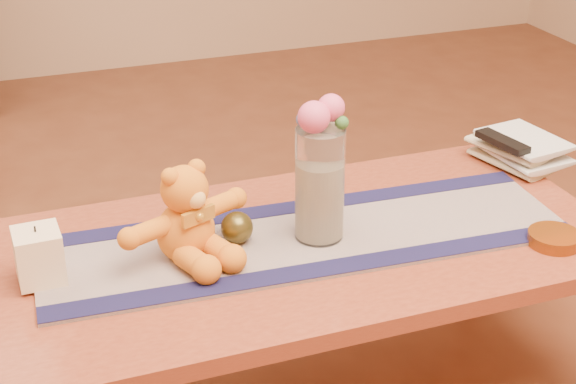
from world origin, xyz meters
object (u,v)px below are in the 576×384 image
object	(u,v)px
book_bottom	(497,166)
glass_vase	(320,184)
teddy_bear	(185,212)
pillar_candle	(39,256)
bronze_ball	(237,228)
tv_remote	(502,142)
amber_dish	(554,238)

from	to	relation	value
book_bottom	glass_vase	bearing A→B (deg)	-176.89
teddy_bear	pillar_candle	world-z (taller)	teddy_bear
bronze_ball	book_bottom	world-z (taller)	bronze_ball
teddy_bear	tv_remote	xyz separation A→B (m)	(0.89, 0.15, -0.03)
book_bottom	amber_dish	size ratio (longest dim) A/B	1.88
bronze_ball	amber_dish	distance (m)	0.71
tv_remote	amber_dish	size ratio (longest dim) A/B	1.35
glass_vase	tv_remote	bearing A→B (deg)	16.46
teddy_bear	glass_vase	bearing A→B (deg)	-25.97
glass_vase	amber_dish	distance (m)	0.54
glass_vase	teddy_bear	bearing A→B (deg)	175.20
teddy_bear	glass_vase	xyz separation A→B (m)	(0.30, -0.03, 0.03)
teddy_bear	amber_dish	xyz separation A→B (m)	(0.79, -0.23, -0.10)
book_bottom	teddy_bear	bearing A→B (deg)	175.81
tv_remote	pillar_candle	bearing A→B (deg)	175.60
glass_vase	bronze_ball	world-z (taller)	glass_vase
tv_remote	glass_vase	bearing A→B (deg)	-174.83
pillar_candle	bronze_ball	xyz separation A→B (m)	(0.43, 0.01, -0.02)
teddy_bear	glass_vase	size ratio (longest dim) A/B	1.16
glass_vase	bronze_ball	bearing A→B (deg)	168.31
tv_remote	amber_dish	xyz separation A→B (m)	(-0.10, -0.38, -0.07)
bronze_ball	book_bottom	xyz separation A→B (m)	(0.76, 0.14, -0.03)
pillar_candle	glass_vase	world-z (taller)	glass_vase
pillar_candle	tv_remote	size ratio (longest dim) A/B	0.70
book_bottom	tv_remote	xyz separation A→B (m)	(0.00, -0.01, 0.07)
pillar_candle	glass_vase	xyz separation A→B (m)	(0.61, -0.03, 0.07)
teddy_bear	book_bottom	size ratio (longest dim) A/B	1.35
pillar_candle	book_bottom	distance (m)	1.20
teddy_bear	amber_dish	bearing A→B (deg)	-37.37
teddy_bear	tv_remote	bearing A→B (deg)	-11.71
pillar_candle	book_bottom	bearing A→B (deg)	7.36
pillar_candle	tv_remote	distance (m)	1.20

